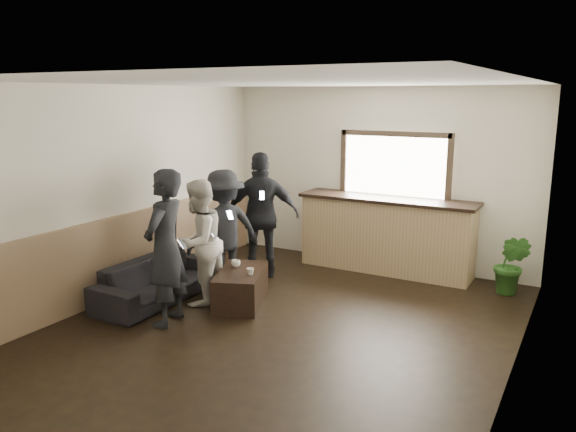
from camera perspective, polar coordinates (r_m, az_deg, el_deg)
The scene contains 12 objects.
ground at distance 6.71m, azimuth -0.55°, elevation -11.23°, with size 5.00×6.00×0.01m, color black.
room_shell at distance 6.66m, azimuth -6.09°, elevation 1.76°, with size 5.01×6.01×2.80m.
bar_counter at distance 8.73m, azimuth 9.99°, elevation -1.41°, with size 2.70×0.68×2.13m.
sofa at distance 7.68m, azimuth -13.01°, elevation -6.32°, with size 1.86×0.73×0.54m, color black.
coffee_table at distance 7.37m, azimuth -4.81°, elevation -7.21°, with size 0.55×1.00×0.44m, color black.
cup_a at distance 7.46m, azimuth -5.31°, elevation -4.83°, with size 0.12×0.12×0.09m, color silver.
cup_b at distance 7.12m, azimuth -3.84°, elevation -5.65°, with size 0.09×0.09×0.09m, color silver.
potted_plant at distance 8.19m, azimuth 21.76°, elevation -4.61°, with size 0.46×0.37×0.84m, color #2D6623.
person_a at distance 6.69m, azimuth -12.35°, elevation -3.18°, with size 0.57×0.75×1.85m.
person_b at distance 7.30m, azimuth -9.07°, elevation -2.65°, with size 0.68×0.84×1.63m.
person_c at distance 7.90m, azimuth -6.53°, elevation -1.31°, with size 1.07×1.24×1.67m.
person_d at distance 8.25m, azimuth -2.66°, elevation 0.05°, with size 1.16×0.98×1.87m.
Camera 1 is at (3.06, -5.34, 2.67)m, focal length 35.00 mm.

